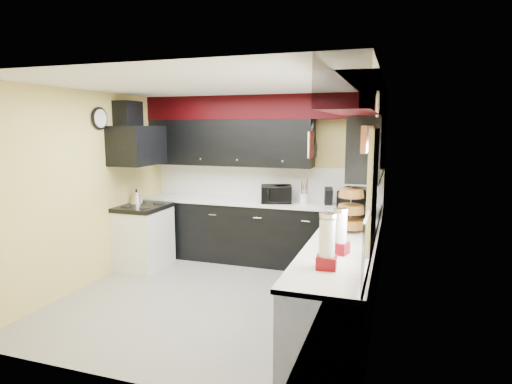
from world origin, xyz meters
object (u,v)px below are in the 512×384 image
utensil_crock (304,199)px  kettle (137,198)px  microwave (357,202)px  knife_block (328,197)px  toaster_oven (276,194)px

utensil_crock → kettle: size_ratio=0.80×
microwave → knife_block: (-0.44, 0.53, -0.04)m
toaster_oven → microwave: (1.19, -0.46, 0.03)m
toaster_oven → kettle: bearing=179.6°
knife_block → toaster_oven: bearing=171.0°
toaster_oven → microwave: 1.28m
knife_block → kettle: (-2.74, -0.65, -0.06)m
toaster_oven → microwave: microwave is taller
kettle → toaster_oven: bearing=16.2°
kettle → utensil_crock: bearing=14.4°
toaster_oven → microwave: bearing=-37.9°
utensil_crock → kettle: 2.47m
microwave → knife_block: 0.69m
microwave → utensil_crock: bearing=63.0°
utensil_crock → knife_block: size_ratio=0.61×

